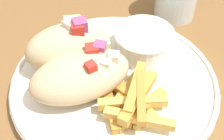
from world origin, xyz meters
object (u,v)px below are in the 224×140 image
sauce_ramekin (144,41)px  plate (112,82)px  pita_sandwich_near (81,75)px  pita_sandwich_far (69,46)px  fries_pile (133,100)px

sauce_ramekin → plate: bearing=-117.0°
pita_sandwich_near → pita_sandwich_far: bearing=88.4°
pita_sandwich_far → sauce_ramekin: bearing=-4.7°
pita_sandwich_far → plate: bearing=-47.9°
pita_sandwich_far → sauce_ramekin: (0.10, 0.05, -0.01)m
plate → pita_sandwich_far: 0.08m
pita_sandwich_near → pita_sandwich_far: size_ratio=1.11×
plate → pita_sandwich_near: pita_sandwich_near is taller
pita_sandwich_near → fries_pile: 0.07m
pita_sandwich_near → plate: bearing=-0.0°
pita_sandwich_far → sauce_ramekin: size_ratio=1.55×
fries_pile → pita_sandwich_near: bearing=168.7°
plate → fries_pile: 0.05m
pita_sandwich_near → sauce_ramekin: size_ratio=1.72×
fries_pile → plate: bearing=131.9°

